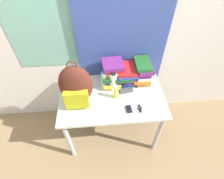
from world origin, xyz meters
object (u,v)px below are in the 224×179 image
object	(u,v)px
book_stack_center	(126,74)
wristwatch	(140,108)
sports_bottle	(113,82)
cell_phone	(129,109)
book_stack_right	(143,72)
water_bottle	(104,80)
sunglasses_case	(126,90)
backpack	(76,87)
book_stack_left	(112,73)
sunscreen_bottle	(116,92)

from	to	relation	value
book_stack_center	wristwatch	xyz separation A→B (m)	(0.09, -0.40, -0.11)
sports_bottle	cell_phone	size ratio (longest dim) A/B	2.55
book_stack_right	cell_phone	world-z (taller)	book_stack_right
water_bottle	sunglasses_case	bearing A→B (deg)	-20.20
sports_bottle	cell_phone	distance (m)	0.34
backpack	book_stack_right	world-z (taller)	backpack
book_stack_right	water_bottle	world-z (taller)	book_stack_right
book_stack_center	sunglasses_case	size ratio (longest dim) A/B	1.86
book_stack_left	wristwatch	size ratio (longest dim) A/B	2.86
cell_phone	wristwatch	size ratio (longest dim) A/B	0.95
sports_bottle	cell_phone	world-z (taller)	sports_bottle
sunscreen_bottle	wristwatch	distance (m)	0.30
book_stack_left	sunscreen_bottle	world-z (taller)	book_stack_left
book_stack_center	sports_bottle	xyz separation A→B (m)	(-0.15, -0.10, -0.00)
backpack	sports_bottle	world-z (taller)	backpack
sunscreen_bottle	wristwatch	xyz separation A→B (m)	(0.23, -0.17, -0.07)
book_stack_center	water_bottle	world-z (taller)	water_bottle
backpack	book_stack_center	size ratio (longest dim) A/B	1.82
book_stack_right	backpack	bearing A→B (deg)	-160.65
book_stack_right	sunscreen_bottle	world-z (taller)	book_stack_right
book_stack_right	sunscreen_bottle	size ratio (longest dim) A/B	1.60
book_stack_left	water_bottle	bearing A→B (deg)	-142.72
book_stack_center	water_bottle	distance (m)	0.26
wristwatch	backpack	bearing A→B (deg)	166.48
cell_phone	sunglasses_case	size ratio (longest dim) A/B	0.61
sports_bottle	sunglasses_case	bearing A→B (deg)	-21.24
book_stack_left	wristwatch	distance (m)	0.49
cell_phone	book_stack_right	bearing A→B (deg)	62.90
sunscreen_bottle	sunglasses_case	size ratio (longest dim) A/B	1.09
book_stack_center	sports_bottle	bearing A→B (deg)	-147.21
wristwatch	water_bottle	bearing A→B (deg)	135.91
sunscreen_bottle	sunglasses_case	bearing A→B (deg)	31.65
book_stack_right	cell_phone	distance (m)	0.47
book_stack_center	cell_phone	size ratio (longest dim) A/B	3.04
sunglasses_case	wristwatch	world-z (taller)	sunglasses_case
book_stack_center	book_stack_right	distance (m)	0.19
backpack	book_stack_center	bearing A→B (deg)	25.17
sunglasses_case	sports_bottle	bearing A→B (deg)	158.76
sunscreen_bottle	cell_phone	world-z (taller)	sunscreen_bottle
water_bottle	book_stack_left	bearing A→B (deg)	37.28
sunscreen_bottle	cell_phone	distance (m)	0.22
cell_phone	sunglasses_case	world-z (taller)	sunglasses_case
backpack	book_stack_right	xyz separation A→B (m)	(0.71, 0.25, -0.09)
cell_phone	wristwatch	world-z (taller)	cell_phone
cell_phone	sunglasses_case	xyz separation A→B (m)	(0.00, 0.25, 0.01)
book_stack_left	sports_bottle	bearing A→B (deg)	-90.64
cell_phone	wristwatch	bearing A→B (deg)	0.16
backpack	book_stack_left	distance (m)	0.46
book_stack_center	wristwatch	bearing A→B (deg)	-76.80
book_stack_right	sunglasses_case	xyz separation A→B (m)	(-0.20, -0.15, -0.12)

